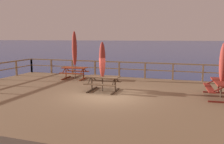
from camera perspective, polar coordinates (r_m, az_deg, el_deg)
ground_plane at (r=11.26m, az=-1.28°, el=-9.67°), size 600.00×600.00×0.00m
wooden_deck at (r=11.14m, az=-1.29°, el=-7.71°), size 16.56×10.58×0.80m
railing_waterside_far at (r=15.76m, az=4.94°, el=1.28°), size 16.36×0.10×1.09m
picnic_table_mid_right at (r=15.52m, az=-9.22°, el=0.34°), size 1.72×1.54×0.78m
picnic_table_back_left at (r=11.56m, az=25.60°, el=-3.04°), size 1.51×2.26×0.78m
picnic_table_front_left at (r=11.76m, az=-2.16°, el=-2.11°), size 1.66×1.44×0.78m
patio_umbrella_short_back at (r=15.34m, az=-9.24°, el=5.68°), size 0.32×0.32×3.14m
patio_umbrella_tall_back_right at (r=11.47m, az=25.69°, el=2.05°), size 0.32×0.32×2.50m
patio_umbrella_tall_front at (r=11.59m, az=-2.43°, el=2.95°), size 0.32×0.32×2.51m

